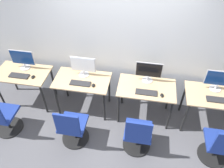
{
  "coord_description": "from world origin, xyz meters",
  "views": [
    {
      "loc": [
        0.47,
        -2.54,
        3.4
      ],
      "look_at": [
        0.0,
        0.12,
        0.91
      ],
      "focal_mm": 35.0,
      "sensor_mm": 36.0,
      "label": 1
    }
  ],
  "objects_px": {
    "monitor_right": "(149,71)",
    "keyboard_right": "(146,92)",
    "mouse_far_left": "(33,77)",
    "monitor_far_right": "(219,80)",
    "mouse_right": "(162,95)",
    "office_chair_far_left": "(2,118)",
    "keyboard_far_right": "(218,100)",
    "monitor_left": "(83,66)",
    "keyboard_far_left": "(19,76)",
    "office_chair_left": "(73,128)",
    "office_chair_far_right": "(219,147)",
    "mouse_left": "(93,85)",
    "monitor_far_left": "(23,59)",
    "office_chair_right": "(138,136)",
    "keyboard_left": "(80,83)"
  },
  "relations": [
    {
      "from": "monitor_right",
      "to": "keyboard_right",
      "type": "xyz_separation_m",
      "value": [
        0.0,
        -0.33,
        -0.2
      ]
    },
    {
      "from": "mouse_far_left",
      "to": "monitor_far_right",
      "type": "height_order",
      "value": "monitor_far_right"
    },
    {
      "from": "mouse_right",
      "to": "office_chair_far_left",
      "type": "bearing_deg",
      "value": -166.67
    },
    {
      "from": "keyboard_far_right",
      "to": "monitor_left",
      "type": "bearing_deg",
      "value": 173.82
    },
    {
      "from": "keyboard_far_left",
      "to": "office_chair_left",
      "type": "height_order",
      "value": "office_chair_left"
    },
    {
      "from": "office_chair_far_left",
      "to": "mouse_right",
      "type": "xyz_separation_m",
      "value": [
        2.7,
        0.64,
        0.41
      ]
    },
    {
      "from": "office_chair_far_right",
      "to": "mouse_far_left",
      "type": "bearing_deg",
      "value": 169.03
    },
    {
      "from": "mouse_left",
      "to": "monitor_far_left",
      "type": "bearing_deg",
      "value": 168.95
    },
    {
      "from": "monitor_right",
      "to": "office_chair_right",
      "type": "bearing_deg",
      "value": -93.85
    },
    {
      "from": "office_chair_far_left",
      "to": "office_chair_right",
      "type": "bearing_deg",
      "value": 1.16
    },
    {
      "from": "keyboard_right",
      "to": "monitor_far_right",
      "type": "distance_m",
      "value": 1.23
    },
    {
      "from": "monitor_right",
      "to": "keyboard_right",
      "type": "bearing_deg",
      "value": -90.0
    },
    {
      "from": "monitor_far_right",
      "to": "office_chair_right",
      "type": "bearing_deg",
      "value": -143.29
    },
    {
      "from": "keyboard_left",
      "to": "monitor_far_right",
      "type": "relative_size",
      "value": 0.8
    },
    {
      "from": "keyboard_far_right",
      "to": "monitor_far_right",
      "type": "bearing_deg",
      "value": 90.0
    },
    {
      "from": "keyboard_left",
      "to": "office_chair_right",
      "type": "relative_size",
      "value": 0.42
    },
    {
      "from": "monitor_left",
      "to": "mouse_left",
      "type": "distance_m",
      "value": 0.41
    },
    {
      "from": "mouse_left",
      "to": "office_chair_right",
      "type": "xyz_separation_m",
      "value": [
        0.87,
        -0.63,
        -0.41
      ]
    },
    {
      "from": "keyboard_right",
      "to": "monitor_left",
      "type": "bearing_deg",
      "value": 166.4
    },
    {
      "from": "monitor_far_left",
      "to": "monitor_far_right",
      "type": "bearing_deg",
      "value": 0.28
    },
    {
      "from": "keyboard_far_left",
      "to": "monitor_left",
      "type": "distance_m",
      "value": 1.22
    },
    {
      "from": "monitor_left",
      "to": "keyboard_far_right",
      "type": "distance_m",
      "value": 2.38
    },
    {
      "from": "mouse_right",
      "to": "mouse_left",
      "type": "bearing_deg",
      "value": 178.11
    },
    {
      "from": "monitor_far_right",
      "to": "office_chair_far_right",
      "type": "height_order",
      "value": "monitor_far_right"
    },
    {
      "from": "keyboard_far_left",
      "to": "mouse_far_left",
      "type": "xyz_separation_m",
      "value": [
        0.27,
        0.01,
        0.01
      ]
    },
    {
      "from": "monitor_left",
      "to": "keyboard_far_left",
      "type": "bearing_deg",
      "value": -168.0
    },
    {
      "from": "office_chair_left",
      "to": "office_chair_right",
      "type": "height_order",
      "value": "same"
    },
    {
      "from": "monitor_far_left",
      "to": "keyboard_left",
      "type": "distance_m",
      "value": 1.22
    },
    {
      "from": "keyboard_far_left",
      "to": "mouse_right",
      "type": "bearing_deg",
      "value": -1.32
    },
    {
      "from": "keyboard_far_left",
      "to": "monitor_far_right",
      "type": "relative_size",
      "value": 0.8
    },
    {
      "from": "keyboard_far_left",
      "to": "office_chair_far_left",
      "type": "height_order",
      "value": "office_chair_far_left"
    },
    {
      "from": "monitor_far_left",
      "to": "office_chair_far_right",
      "type": "relative_size",
      "value": 0.52
    },
    {
      "from": "mouse_far_left",
      "to": "keyboard_left",
      "type": "bearing_deg",
      "value": -0.81
    },
    {
      "from": "mouse_far_left",
      "to": "office_chair_left",
      "type": "xyz_separation_m",
      "value": [
        0.93,
        -0.71,
        -0.41
      ]
    },
    {
      "from": "monitor_far_right",
      "to": "monitor_right",
      "type": "bearing_deg",
      "value": 179.02
    },
    {
      "from": "office_chair_far_left",
      "to": "keyboard_far_left",
      "type": "bearing_deg",
      "value": 83.57
    },
    {
      "from": "office_chair_left",
      "to": "keyboard_far_right",
      "type": "relative_size",
      "value": 2.39
    },
    {
      "from": "mouse_right",
      "to": "office_chair_right",
      "type": "relative_size",
      "value": 0.1
    },
    {
      "from": "office_chair_left",
      "to": "keyboard_right",
      "type": "xyz_separation_m",
      "value": [
        1.16,
        0.66,
        0.4
      ]
    },
    {
      "from": "office_chair_far_left",
      "to": "office_chair_right",
      "type": "height_order",
      "value": "same"
    },
    {
      "from": "mouse_left",
      "to": "mouse_far_left",
      "type": "bearing_deg",
      "value": 178.59
    },
    {
      "from": "office_chair_far_left",
      "to": "office_chair_left",
      "type": "relative_size",
      "value": 1.0
    },
    {
      "from": "monitor_right",
      "to": "mouse_left",
      "type": "bearing_deg",
      "value": -161.34
    },
    {
      "from": "keyboard_far_left",
      "to": "office_chair_far_left",
      "type": "relative_size",
      "value": 0.42
    },
    {
      "from": "mouse_far_left",
      "to": "office_chair_left",
      "type": "distance_m",
      "value": 1.24
    },
    {
      "from": "monitor_left",
      "to": "office_chair_right",
      "type": "xyz_separation_m",
      "value": [
        1.11,
        -0.9,
        -0.6
      ]
    },
    {
      "from": "mouse_far_left",
      "to": "mouse_right",
      "type": "relative_size",
      "value": 1.0
    },
    {
      "from": "monitor_right",
      "to": "keyboard_far_right",
      "type": "distance_m",
      "value": 1.23
    },
    {
      "from": "office_chair_left",
      "to": "mouse_right",
      "type": "height_order",
      "value": "office_chair_left"
    },
    {
      "from": "office_chair_left",
      "to": "mouse_right",
      "type": "xyz_separation_m",
      "value": [
        1.42,
        0.64,
        0.41
      ]
    }
  ]
}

